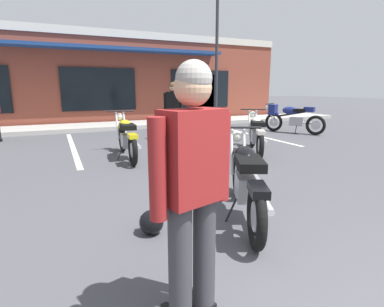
# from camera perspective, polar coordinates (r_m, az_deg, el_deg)

# --- Properties ---
(ground_plane) EXTENTS (80.00, 80.00, 0.00)m
(ground_plane) POSITION_cam_1_polar(r_m,az_deg,el_deg) (4.57, -0.83, -7.02)
(ground_plane) COLOR #47474C
(sidewalk_kerb) EXTENTS (22.00, 1.80, 0.14)m
(sidewalk_kerb) POSITION_cam_1_polar(r_m,az_deg,el_deg) (12.04, -16.11, 5.03)
(sidewalk_kerb) COLOR #A8A59E
(sidewalk_kerb) RESTS_ON ground_plane
(brick_storefront_building) EXTENTS (17.12, 6.65, 3.80)m
(brick_storefront_building) POSITION_cam_1_polar(r_m,az_deg,el_deg) (15.84, -18.71, 13.18)
(brick_storefront_building) COLOR brown
(brick_storefront_building) RESTS_ON ground_plane
(painted_stall_lines) EXTENTS (8.40, 4.80, 0.01)m
(painted_stall_lines) POSITION_cam_1_polar(r_m,az_deg,el_deg) (8.54, -12.44, 1.91)
(painted_stall_lines) COLOR silver
(painted_stall_lines) RESTS_ON ground_plane
(motorcycle_foreground_classic) EXTENTS (1.20, 1.95, 0.98)m
(motorcycle_foreground_classic) POSITION_cam_1_polar(r_m,az_deg,el_deg) (3.61, 10.18, -4.80)
(motorcycle_foreground_classic) COLOR black
(motorcycle_foreground_classic) RESTS_ON ground_plane
(motorcycle_red_sportbike) EXTENTS (0.66, 2.11, 0.98)m
(motorcycle_red_sportbike) POSITION_cam_1_polar(r_m,az_deg,el_deg) (6.71, -12.31, 3.07)
(motorcycle_red_sportbike) COLOR black
(motorcycle_red_sportbike) RESTS_ON ground_plane
(motorcycle_black_cruiser) EXTENTS (1.30, 1.90, 0.98)m
(motorcycle_black_cruiser) POSITION_cam_1_polar(r_m,az_deg,el_deg) (7.26, 12.11, 3.78)
(motorcycle_black_cruiser) COLOR black
(motorcycle_black_cruiser) RESTS_ON ground_plane
(motorcycle_green_cafe_racer) EXTENTS (1.22, 1.94, 0.98)m
(motorcycle_green_cafe_racer) POSITION_cam_1_polar(r_m,az_deg,el_deg) (10.81, 18.27, 6.54)
(motorcycle_green_cafe_racer) COLOR black
(motorcycle_green_cafe_racer) RESTS_ON ground_plane
(person_by_back_row) EXTENTS (0.51, 0.48, 1.68)m
(person_by_back_row) POSITION_cam_1_polar(r_m,az_deg,el_deg) (8.75, -3.55, 8.68)
(person_by_back_row) COLOR black
(person_by_back_row) RESTS_ON ground_plane
(person_near_building) EXTENTS (0.61, 0.35, 1.68)m
(person_near_building) POSITION_cam_1_polar(r_m,az_deg,el_deg) (1.83, 0.10, -5.68)
(person_near_building) COLOR black
(person_near_building) RESTS_ON ground_plane
(helmet_on_pavement) EXTENTS (0.26, 0.26, 0.26)m
(helmet_on_pavement) POSITION_cam_1_polar(r_m,az_deg,el_deg) (3.28, -7.72, -12.80)
(helmet_on_pavement) COLOR black
(helmet_on_pavement) RESTS_ON ground_plane
(parking_lot_lamp_post) EXTENTS (0.24, 0.76, 5.33)m
(parking_lot_lamp_post) POSITION_cam_1_polar(r_m,az_deg,el_deg) (12.32, 5.02, 21.23)
(parking_lot_lamp_post) COLOR #2D2D33
(parking_lot_lamp_post) RESTS_ON ground_plane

